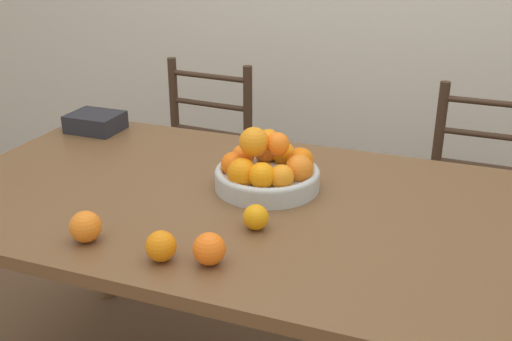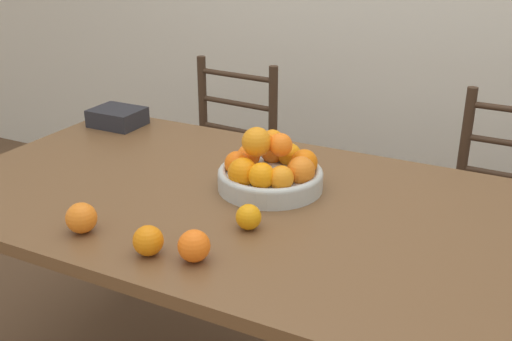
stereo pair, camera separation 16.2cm
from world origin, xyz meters
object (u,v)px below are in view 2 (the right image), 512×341
chair_left (220,167)px  fruit_bowl (270,170)px  book_stack (117,117)px  orange_loose_1 (148,241)px  orange_loose_3 (81,218)px  orange_loose_0 (249,217)px  orange_loose_2 (194,246)px  chair_right (502,224)px

chair_left → fruit_bowl: bearing=-46.4°
chair_left → book_stack: 0.61m
orange_loose_1 → orange_loose_3: 0.21m
orange_loose_0 → orange_loose_1: bearing=-124.4°
orange_loose_1 → book_stack: 0.98m
orange_loose_0 → orange_loose_2: (-0.04, -0.19, 0.00)m
fruit_bowl → orange_loose_2: bearing=-87.5°
chair_right → orange_loose_2: bearing=-115.0°
orange_loose_0 → chair_right: (0.54, 0.97, -0.35)m
fruit_bowl → orange_loose_0: fruit_bowl is taller
fruit_bowl → orange_loose_3: size_ratio=3.92×
fruit_bowl → orange_loose_2: (0.02, -0.43, -0.02)m
orange_loose_2 → book_stack: orange_loose_2 is taller
orange_loose_0 → orange_loose_1: 0.26m
chair_right → book_stack: chair_right is taller
orange_loose_2 → orange_loose_0: bearing=78.4°
orange_loose_2 → chair_right: size_ratio=0.08×
chair_right → book_stack: (-1.36, -0.47, 0.35)m
book_stack → orange_loose_1: bearing=-46.9°
fruit_bowl → orange_loose_0: size_ratio=4.65×
orange_loose_2 → orange_loose_3: bearing=-178.0°
orange_loose_0 → chair_left: 1.22m
orange_loose_2 → chair_right: bearing=63.5°
fruit_bowl → orange_loose_3: (-0.30, -0.45, -0.02)m
chair_right → book_stack: bearing=-159.4°
orange_loose_0 → chair_right: chair_right is taller
chair_left → book_stack: bearing=-105.0°
orange_loose_2 → chair_left: size_ratio=0.08×
orange_loose_1 → chair_right: 1.42m
fruit_bowl → chair_right: (0.60, 0.73, -0.37)m
chair_right → book_stack: size_ratio=4.95×
orange_loose_3 → book_stack: size_ratio=0.42×
fruit_bowl → orange_loose_0: bearing=-76.6°
orange_loose_2 → orange_loose_3: size_ratio=0.97×
fruit_bowl → book_stack: size_ratio=1.64×
chair_left → orange_loose_3: bearing=-71.6°
orange_loose_3 → chair_left: chair_left is taller
orange_loose_0 → fruit_bowl: bearing=103.4°
orange_loose_1 → orange_loose_2: size_ratio=0.96×
orange_loose_0 → orange_loose_3: bearing=-150.6°
orange_loose_1 → chair_right: size_ratio=0.08×
orange_loose_2 → chair_left: bearing=117.9°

